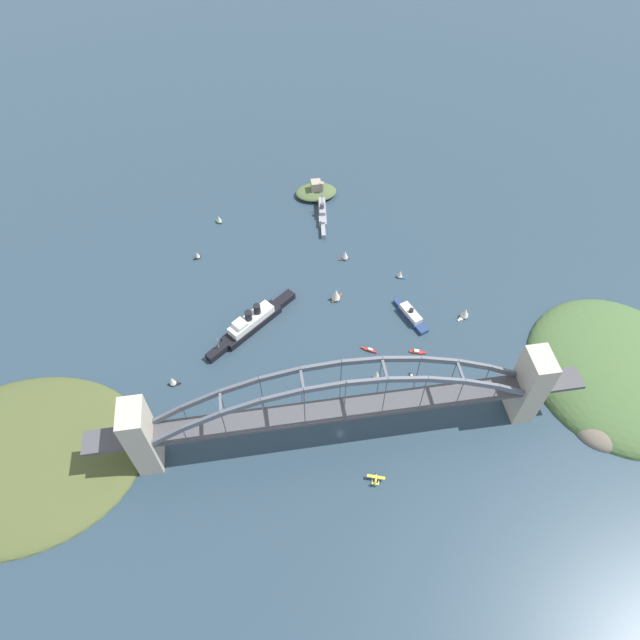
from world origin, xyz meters
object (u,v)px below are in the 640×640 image
object	(u,v)px
seaplane_taxiing_near_bridge	(376,479)
small_boat_10	(172,381)
naval_cruiser	(322,209)
small_boat_8	(412,377)
ocean_liner	(252,322)
small_boat_4	(377,375)
harbor_ferry_steamer	(411,315)
small_boat_7	(417,352)
harbor_arch_bridge	(342,408)
small_boat_0	(465,313)
small_boat_3	(369,350)
small_boat_6	(219,219)
small_boat_9	(400,274)
small_boat_2	(197,255)
fort_island_mid_harbor	(316,191)
small_boat_5	(345,255)
small_boat_1	(336,294)

from	to	relation	value
seaplane_taxiing_near_bridge	small_boat_10	world-z (taller)	small_boat_10
naval_cruiser	small_boat_8	world-z (taller)	naval_cruiser
ocean_liner	small_boat_4	world-z (taller)	ocean_liner
harbor_ferry_steamer	small_boat_8	world-z (taller)	harbor_ferry_steamer
small_boat_4	small_boat_7	bearing A→B (deg)	26.72
harbor_ferry_steamer	small_boat_10	world-z (taller)	harbor_ferry_steamer
harbor_arch_bridge	small_boat_10	world-z (taller)	harbor_arch_bridge
small_boat_8	seaplane_taxiing_near_bridge	bearing A→B (deg)	-120.39
harbor_arch_bridge	small_boat_0	xyz separation A→B (m)	(99.43, 74.12, -24.60)
small_boat_10	small_boat_7	bearing A→B (deg)	0.26
small_boat_3	small_boat_6	bearing A→B (deg)	123.39
small_boat_6	small_boat_9	distance (m)	150.36
small_boat_7	small_boat_10	xyz separation A→B (m)	(-157.93, -0.73, 3.09)
harbor_ferry_steamer	small_boat_4	xyz separation A→B (m)	(-33.64, -44.91, 1.55)
seaplane_taxiing_near_bridge	ocean_liner	bearing A→B (deg)	116.71
seaplane_taxiing_near_bridge	small_boat_2	world-z (taller)	small_boat_2
small_boat_0	small_boat_7	xyz separation A→B (m)	(-39.46, -24.39, -3.66)
small_boat_3	small_boat_10	world-z (taller)	small_boat_10
small_boat_4	small_boat_7	distance (m)	34.66
small_boat_10	fort_island_mid_harbor	bearing A→B (deg)	55.67
seaplane_taxiing_near_bridge	small_boat_4	xyz separation A→B (m)	(14.57, 66.01, 2.33)
naval_cruiser	small_boat_2	distance (m)	107.06
small_boat_5	small_boat_6	bearing A→B (deg)	149.06
small_boat_2	small_boat_9	world-z (taller)	small_boat_9
small_boat_2	small_boat_8	world-z (taller)	small_boat_2
harbor_arch_bridge	small_boat_2	world-z (taller)	harbor_arch_bridge
harbor_ferry_steamer	small_boat_10	xyz separation A→B (m)	(-160.77, -30.14, 1.15)
small_boat_7	naval_cruiser	bearing A→B (deg)	105.50
small_boat_9	naval_cruiser	bearing A→B (deg)	119.67
small_boat_2	naval_cruiser	bearing A→B (deg)	20.58
small_boat_3	small_boat_9	size ratio (longest dim) A/B	1.30
small_boat_5	small_boat_0	bearing A→B (deg)	-43.37
harbor_ferry_steamer	small_boat_0	size ratio (longest dim) A/B	3.48
harbor_ferry_steamer	fort_island_mid_harbor	bearing A→B (deg)	107.97
seaplane_taxiing_near_bridge	small_boat_9	bearing A→B (deg)	71.47
seaplane_taxiing_near_bridge	small_boat_0	world-z (taller)	small_boat_0
ocean_liner	small_boat_3	size ratio (longest dim) A/B	6.60
seaplane_taxiing_near_bridge	small_boat_6	size ratio (longest dim) A/B	1.33
small_boat_7	small_boat_10	bearing A→B (deg)	-179.74
small_boat_8	small_boat_10	size ratio (longest dim) A/B	0.89
seaplane_taxiing_near_bridge	small_boat_1	xyz separation A→B (m)	(0.26, 134.82, 3.53)
naval_cruiser	small_boat_0	bearing A→B (deg)	-56.78
harbor_ferry_steamer	small_boat_6	size ratio (longest dim) A/B	4.41
harbor_ferry_steamer	small_boat_6	bearing A→B (deg)	137.12
small_boat_5	small_boat_7	distance (m)	97.12
small_boat_7	small_boat_9	distance (m)	67.61
harbor_arch_bridge	small_boat_4	bearing A→B (deg)	49.56
small_boat_5	small_boat_4	bearing A→B (deg)	-89.47
ocean_liner	small_boat_5	xyz separation A→B (m)	(73.44, 54.27, -0.86)
small_boat_1	small_boat_9	distance (m)	51.65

